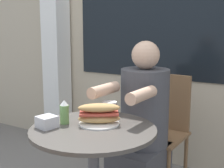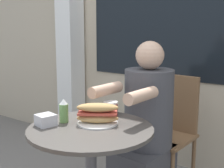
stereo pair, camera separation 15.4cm
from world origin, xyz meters
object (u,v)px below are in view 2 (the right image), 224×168
object	(u,v)px
seated_diner	(145,140)
condiment_bottle	(64,111)
diner_chair	(170,123)
cafe_table	(91,163)
sandwich_on_plate	(98,115)
drink_cup	(111,109)

from	to	relation	value
seated_diner	condiment_bottle	world-z (taller)	seated_diner
diner_chair	condiment_bottle	xyz separation A→B (m)	(-0.22, -0.86, 0.25)
cafe_table	diner_chair	world-z (taller)	diner_chair
sandwich_on_plate	drink_cup	distance (m)	0.17
diner_chair	sandwich_on_plate	xyz separation A→B (m)	(-0.05, -0.78, 0.24)
cafe_table	condiment_bottle	distance (m)	0.31
sandwich_on_plate	drink_cup	size ratio (longest dim) A/B	2.71
seated_diner	condiment_bottle	size ratio (longest dim) A/B	8.75
cafe_table	diner_chair	bearing A→B (deg)	87.17
seated_diner	drink_cup	distance (m)	0.38
seated_diner	cafe_table	bearing A→B (deg)	87.84
diner_chair	sandwich_on_plate	size ratio (longest dim) A/B	3.76
condiment_bottle	seated_diner	bearing A→B (deg)	67.83
diner_chair	seated_diner	xyz separation A→B (m)	(-0.00, -0.35, -0.03)
cafe_table	drink_cup	xyz separation A→B (m)	(-0.04, 0.23, 0.24)
diner_chair	seated_diner	world-z (taller)	seated_diner
diner_chair	sandwich_on_plate	distance (m)	0.81
diner_chair	drink_cup	distance (m)	0.66
drink_cup	condiment_bottle	bearing A→B (deg)	-117.16
seated_diner	sandwich_on_plate	distance (m)	0.51
cafe_table	seated_diner	bearing A→B (deg)	85.75
cafe_table	condiment_bottle	size ratio (longest dim) A/B	5.48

